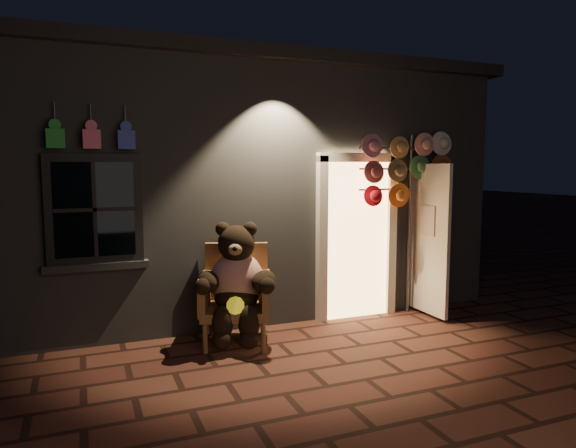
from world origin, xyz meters
TOP-DOWN VIEW (x-y plane):
  - ground at (0.00, 0.00)m, footprint 60.00×60.00m
  - shop_building at (0.00, 3.99)m, footprint 7.30×5.95m
  - wicker_armchair at (-0.43, 1.09)m, footprint 0.94×0.90m
  - teddy_bear at (-0.46, 0.95)m, footprint 0.92×0.86m
  - hat_rack at (1.97, 1.28)m, footprint 1.41×0.22m

SIDE VIEW (x-z plane):
  - ground at x=0.00m, z-range 0.00..0.00m
  - wicker_armchair at x=-0.43m, z-range 0.00..1.12m
  - teddy_bear at x=-0.46m, z-range 0.06..1.39m
  - shop_building at x=0.00m, z-range -0.02..3.49m
  - hat_rack at x=1.97m, z-range 0.78..3.24m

